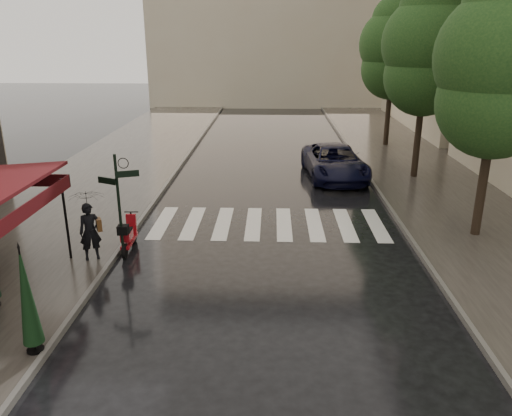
# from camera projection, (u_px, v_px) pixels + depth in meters

# --- Properties ---
(ground) EXTENTS (120.00, 120.00, 0.00)m
(ground) POSITION_uv_depth(u_px,v_px,m) (139.00, 314.00, 11.60)
(ground) COLOR black
(ground) RESTS_ON ground
(sidewalk_near) EXTENTS (6.00, 60.00, 0.12)m
(sidewalk_near) POSITION_uv_depth(u_px,v_px,m) (108.00, 175.00, 23.06)
(sidewalk_near) COLOR #38332D
(sidewalk_near) RESTS_ON ground
(sidewalk_far) EXTENTS (5.50, 60.00, 0.12)m
(sidewalk_far) POSITION_uv_depth(u_px,v_px,m) (430.00, 177.00, 22.60)
(sidewalk_far) COLOR #38332D
(sidewalk_far) RESTS_ON ground
(curb_near) EXTENTS (0.12, 60.00, 0.16)m
(curb_near) POSITION_uv_depth(u_px,v_px,m) (174.00, 175.00, 22.96)
(curb_near) COLOR #595651
(curb_near) RESTS_ON ground
(curb_far) EXTENTS (0.12, 60.00, 0.16)m
(curb_far) POSITION_uv_depth(u_px,v_px,m) (368.00, 177.00, 22.69)
(curb_far) COLOR #595651
(curb_far) RESTS_ON ground
(crosswalk) EXTENTS (7.85, 3.20, 0.01)m
(crosswalk) POSITION_uv_depth(u_px,v_px,m) (269.00, 224.00, 17.18)
(crosswalk) COLOR silver
(crosswalk) RESTS_ON ground
(signpost) EXTENTS (1.17, 0.29, 3.10)m
(signpost) POSITION_uv_depth(u_px,v_px,m) (119.00, 199.00, 13.88)
(signpost) COLOR black
(signpost) RESTS_ON ground
(tree_near) EXTENTS (3.80, 3.80, 7.99)m
(tree_near) POSITION_uv_depth(u_px,v_px,m) (501.00, 66.00, 14.30)
(tree_near) COLOR black
(tree_near) RESTS_ON sidewalk_far
(tree_mid) EXTENTS (3.80, 3.80, 8.34)m
(tree_mid) POSITION_uv_depth(u_px,v_px,m) (427.00, 50.00, 20.83)
(tree_mid) COLOR black
(tree_mid) RESTS_ON sidewalk_far
(tree_far) EXTENTS (3.80, 3.80, 8.16)m
(tree_far) POSITION_uv_depth(u_px,v_px,m) (393.00, 49.00, 27.48)
(tree_far) COLOR black
(tree_far) RESTS_ON sidewalk_far
(pedestrian_with_umbrella) EXTENTS (1.31, 1.32, 2.44)m
(pedestrian_with_umbrella) POSITION_uv_depth(u_px,v_px,m) (87.00, 204.00, 13.68)
(pedestrian_with_umbrella) COLOR black
(pedestrian_with_umbrella) RESTS_ON sidewalk_near
(scooter) EXTENTS (0.43, 1.60, 1.05)m
(scooter) POSITION_uv_depth(u_px,v_px,m) (128.00, 236.00, 14.84)
(scooter) COLOR black
(scooter) RESTS_ON ground
(parked_car) EXTENTS (2.86, 5.46, 1.47)m
(parked_car) POSITION_uv_depth(u_px,v_px,m) (335.00, 162.00, 22.59)
(parked_car) COLOR black
(parked_car) RESTS_ON ground
(parasol_front) EXTENTS (0.41, 0.41, 2.31)m
(parasol_front) POSITION_uv_depth(u_px,v_px,m) (27.00, 296.00, 9.63)
(parasol_front) COLOR black
(parasol_front) RESTS_ON sidewalk_near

